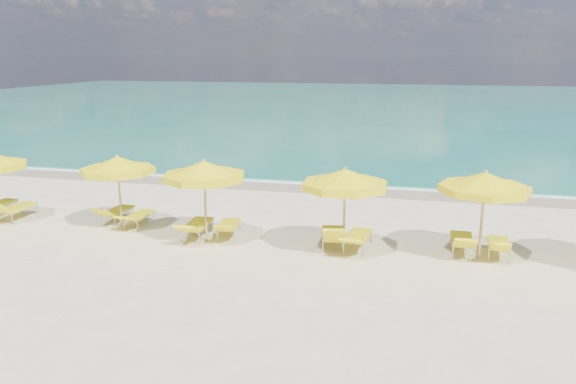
# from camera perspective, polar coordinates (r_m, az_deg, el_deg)

# --- Properties ---
(ground_plane) EXTENTS (120.00, 120.00, 0.00)m
(ground_plane) POSITION_cam_1_polar(r_m,az_deg,el_deg) (17.01, -1.20, -5.11)
(ground_plane) COLOR beige
(ocean) EXTENTS (120.00, 80.00, 0.30)m
(ocean) POSITION_cam_1_polar(r_m,az_deg,el_deg) (63.91, 10.06, 8.75)
(ocean) COLOR #126958
(ocean) RESTS_ON ground
(wet_sand_band) EXTENTS (120.00, 2.60, 0.01)m
(wet_sand_band) POSITION_cam_1_polar(r_m,az_deg,el_deg) (23.96, 3.35, 0.52)
(wet_sand_band) COLOR tan
(wet_sand_band) RESTS_ON ground
(foam_line) EXTENTS (120.00, 1.20, 0.03)m
(foam_line) POSITION_cam_1_polar(r_m,az_deg,el_deg) (24.72, 3.69, 0.94)
(foam_line) COLOR white
(foam_line) RESTS_ON ground
(whitecap_near) EXTENTS (14.00, 0.36, 0.05)m
(whitecap_near) POSITION_cam_1_polar(r_m,az_deg,el_deg) (34.53, -3.58, 4.67)
(whitecap_near) COLOR white
(whitecap_near) RESTS_ON ground
(whitecap_far) EXTENTS (18.00, 0.30, 0.05)m
(whitecap_far) POSITION_cam_1_polar(r_m,az_deg,el_deg) (40.10, 19.16, 5.22)
(whitecap_far) COLOR white
(whitecap_far) RESTS_ON ground
(umbrella_2) EXTENTS (3.06, 3.06, 2.41)m
(umbrella_2) POSITION_cam_1_polar(r_m,az_deg,el_deg) (18.74, -16.92, 2.58)
(umbrella_2) COLOR tan
(umbrella_2) RESTS_ON ground
(umbrella_3) EXTENTS (2.80, 2.80, 2.53)m
(umbrella_3) POSITION_cam_1_polar(r_m,az_deg,el_deg) (16.74, -8.52, 2.09)
(umbrella_3) COLOR tan
(umbrella_3) RESTS_ON ground
(umbrella_4) EXTENTS (3.18, 3.18, 2.50)m
(umbrella_4) POSITION_cam_1_polar(r_m,az_deg,el_deg) (15.67, 5.82, 1.26)
(umbrella_4) COLOR tan
(umbrella_4) RESTS_ON ground
(umbrella_5) EXTENTS (2.64, 2.64, 2.50)m
(umbrella_5) POSITION_cam_1_polar(r_m,az_deg,el_deg) (16.05, 19.36, 0.85)
(umbrella_5) COLOR tan
(umbrella_5) RESTS_ON ground
(lounger_1_right) EXTENTS (0.65, 1.84, 0.85)m
(lounger_1_right) POSITION_cam_1_polar(r_m,az_deg,el_deg) (21.41, -25.85, -1.88)
(lounger_1_right) COLOR #A5A8AD
(lounger_1_right) RESTS_ON ground
(lounger_2_left) EXTENTS (0.65, 1.79, 0.73)m
(lounger_2_left) POSITION_cam_1_polar(r_m,az_deg,el_deg) (19.85, -17.00, -2.28)
(lounger_2_left) COLOR #A5A8AD
(lounger_2_left) RESTS_ON ground
(lounger_2_right) EXTENTS (0.60, 1.73, 0.62)m
(lounger_2_right) POSITION_cam_1_polar(r_m,az_deg,el_deg) (19.20, -14.94, -2.73)
(lounger_2_right) COLOR #A5A8AD
(lounger_2_right) RESTS_ON ground
(lounger_3_left) EXTENTS (0.77, 2.02, 0.77)m
(lounger_3_left) POSITION_cam_1_polar(r_m,az_deg,el_deg) (17.57, -9.24, -3.86)
(lounger_3_left) COLOR #A5A8AD
(lounger_3_left) RESTS_ON ground
(lounger_3_right) EXTENTS (0.86, 1.83, 0.70)m
(lounger_3_right) POSITION_cam_1_polar(r_m,az_deg,el_deg) (17.55, -6.04, -3.86)
(lounger_3_right) COLOR #A5A8AD
(lounger_3_right) RESTS_ON ground
(lounger_4_left) EXTENTS (0.96, 1.94, 0.92)m
(lounger_4_left) POSITION_cam_1_polar(r_m,az_deg,el_deg) (16.54, 4.56, -4.85)
(lounger_4_left) COLOR #A5A8AD
(lounger_4_left) RESTS_ON ground
(lounger_4_right) EXTENTS (0.74, 1.97, 0.71)m
(lounger_4_right) POSITION_cam_1_polar(r_m,az_deg,el_deg) (16.45, 7.04, -5.06)
(lounger_4_right) COLOR #A5A8AD
(lounger_4_right) RESTS_ON ground
(lounger_5_left) EXTENTS (0.65, 1.86, 0.80)m
(lounger_5_left) POSITION_cam_1_polar(r_m,az_deg,el_deg) (16.80, 17.26, -5.19)
(lounger_5_left) COLOR #A5A8AD
(lounger_5_left) RESTS_ON ground
(lounger_5_right) EXTENTS (0.70, 1.75, 0.74)m
(lounger_5_right) POSITION_cam_1_polar(r_m,az_deg,el_deg) (16.88, 20.57, -5.44)
(lounger_5_right) COLOR #A5A8AD
(lounger_5_right) RESTS_ON ground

